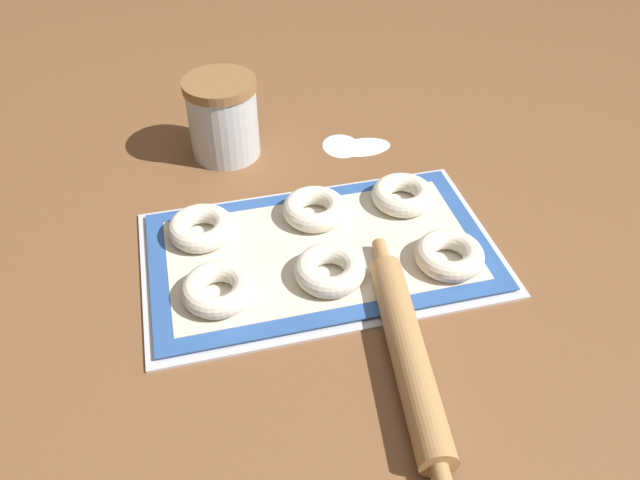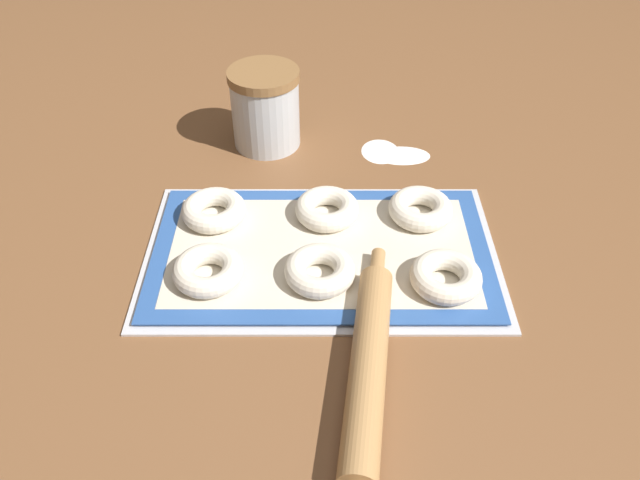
# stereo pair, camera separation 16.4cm
# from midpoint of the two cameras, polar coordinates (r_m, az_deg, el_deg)

# --- Properties ---
(ground_plane) EXTENTS (2.80, 2.80, 0.00)m
(ground_plane) POSITION_cam_midpoint_polar(r_m,az_deg,el_deg) (0.93, -3.87, -1.58)
(ground_plane) COLOR brown
(baking_tray) EXTENTS (0.52, 0.31, 0.01)m
(baking_tray) POSITION_cam_midpoint_polar(r_m,az_deg,el_deg) (0.93, -5.04, -1.44)
(baking_tray) COLOR silver
(baking_tray) RESTS_ON ground_plane
(baking_mat) EXTENTS (0.50, 0.29, 0.00)m
(baking_mat) POSITION_cam_midpoint_polar(r_m,az_deg,el_deg) (0.92, -5.06, -1.20)
(baking_mat) COLOR #2D569E
(baking_mat) RESTS_ON baking_tray
(bagel_front_left) EXTENTS (0.10, 0.10, 0.03)m
(bagel_front_left) POSITION_cam_midpoint_polar(r_m,az_deg,el_deg) (0.86, -14.74, -4.83)
(bagel_front_left) COLOR silver
(bagel_front_left) RESTS_ON baking_mat
(bagel_front_center) EXTENTS (0.10, 0.10, 0.03)m
(bagel_front_center) POSITION_cam_midpoint_polar(r_m,az_deg,el_deg) (0.86, -4.51, -3.19)
(bagel_front_center) COLOR silver
(bagel_front_center) RESTS_ON baking_mat
(bagel_front_right) EXTENTS (0.10, 0.10, 0.03)m
(bagel_front_right) POSITION_cam_midpoint_polar(r_m,az_deg,el_deg) (0.89, 6.69, -1.81)
(bagel_front_right) COLOR silver
(bagel_front_right) RESTS_ON baking_mat
(bagel_back_left) EXTENTS (0.10, 0.10, 0.03)m
(bagel_back_left) POSITION_cam_midpoint_polar(r_m,az_deg,el_deg) (0.96, -15.65, 0.69)
(bagel_back_left) COLOR silver
(bagel_back_left) RESTS_ON baking_mat
(bagel_back_center) EXTENTS (0.10, 0.10, 0.03)m
(bagel_back_center) POSITION_cam_midpoint_polar(r_m,az_deg,el_deg) (0.97, -5.35, 2.48)
(bagel_back_center) COLOR silver
(bagel_back_center) RESTS_ON baking_mat
(bagel_back_right) EXTENTS (0.10, 0.10, 0.03)m
(bagel_back_right) POSITION_cam_midpoint_polar(r_m,az_deg,el_deg) (0.99, 2.96, 3.79)
(bagel_back_right) COLOR silver
(bagel_back_right) RESTS_ON baking_mat
(flour_canister) EXTENTS (0.13, 0.13, 0.14)m
(flour_canister) POSITION_cam_midpoint_polar(r_m,az_deg,el_deg) (1.12, -13.08, 10.59)
(flour_canister) COLOR silver
(flour_canister) RESTS_ON ground_plane
(rolling_pin) EXTENTS (0.08, 0.40, 0.04)m
(rolling_pin) POSITION_cam_midpoint_polar(r_m,az_deg,el_deg) (0.77, 2.04, -10.80)
(rolling_pin) COLOR #AD7F4C
(rolling_pin) RESTS_ON ground_plane
(flour_patch_near) EXTENTS (0.07, 0.08, 0.00)m
(flour_patch_near) POSITION_cam_midpoint_polar(r_m,az_deg,el_deg) (1.15, -2.12, 8.37)
(flour_patch_near) COLOR white
(flour_patch_near) RESTS_ON ground_plane
(flour_patch_far) EXTENTS (0.10, 0.06, 0.00)m
(flour_patch_far) POSITION_cam_midpoint_polar(r_m,az_deg,el_deg) (1.15, -0.08, 8.28)
(flour_patch_far) COLOR white
(flour_patch_far) RESTS_ON ground_plane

